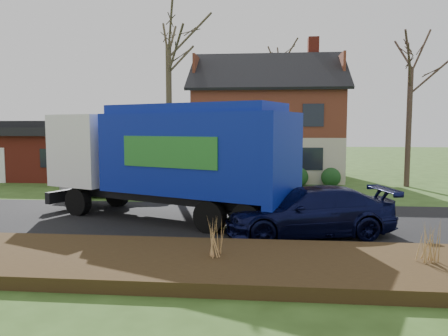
{
  "coord_description": "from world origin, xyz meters",
  "views": [
    {
      "loc": [
        2.03,
        -15.17,
        3.33
      ],
      "look_at": [
        0.26,
        2.5,
        1.65
      ],
      "focal_mm": 35.0,
      "sensor_mm": 36.0,
      "label": 1
    }
  ],
  "objects": [
    {
      "name": "ranch_house",
      "position": [
        -12.0,
        13.0,
        1.81
      ],
      "size": [
        9.8,
        8.2,
        3.7
      ],
      "color": "maroon",
      "rests_on": "ground"
    },
    {
      "name": "grass_clump_mid",
      "position": [
        0.8,
        -5.21,
        0.78
      ],
      "size": [
        0.34,
        0.28,
        0.95
      ],
      "color": "tan",
      "rests_on": "mulch_verge"
    },
    {
      "name": "main_house",
      "position": [
        1.49,
        13.91,
        4.03
      ],
      "size": [
        12.95,
        8.95,
        9.26
      ],
      "color": "beige",
      "rests_on": "ground"
    },
    {
      "name": "mulch_verge",
      "position": [
        0.0,
        -5.3,
        0.15
      ],
      "size": [
        80.0,
        3.5,
        0.3
      ],
      "primitive_type": "cube",
      "color": "black",
      "rests_on": "ground"
    },
    {
      "name": "grass_clump_east",
      "position": [
        5.6,
        -5.2,
        0.76
      ],
      "size": [
        0.37,
        0.3,
        0.92
      ],
      "color": "#A37E47",
      "rests_on": "mulch_verge"
    },
    {
      "name": "tree_front_west",
      "position": [
        -3.6,
        9.54,
        9.12
      ],
      "size": [
        3.72,
        3.72,
        11.06
      ],
      "color": "#463C2A",
      "rests_on": "ground"
    },
    {
      "name": "silver_sedan",
      "position": [
        -5.0,
        4.93,
        0.86
      ],
      "size": [
        5.23,
        1.84,
        1.72
      ],
      "primitive_type": "imported",
      "rotation": [
        0.0,
        0.0,
        1.57
      ],
      "color": "#B4B7BC",
      "rests_on": "ground"
    },
    {
      "name": "ground",
      "position": [
        0.0,
        0.0,
        0.0
      ],
      "size": [
        120.0,
        120.0,
        0.0
      ],
      "primitive_type": "plane",
      "color": "#2C4617",
      "rests_on": "ground"
    },
    {
      "name": "navy_wagon",
      "position": [
        3.31,
        -1.8,
        0.75
      ],
      "size": [
        5.5,
        3.16,
        1.5
      ],
      "primitive_type": "imported",
      "rotation": [
        0.0,
        0.0,
        -1.35
      ],
      "color": "black",
      "rests_on": "ground"
    },
    {
      "name": "road",
      "position": [
        0.0,
        0.0,
        0.01
      ],
      "size": [
        80.0,
        7.0,
        0.02
      ],
      "primitive_type": "cube",
      "color": "black",
      "rests_on": "ground"
    },
    {
      "name": "tree_front_east",
      "position": [
        9.8,
        9.97,
        7.66
      ],
      "size": [
        3.39,
        3.39,
        9.42
      ],
      "color": "#423028",
      "rests_on": "ground"
    },
    {
      "name": "garbage_truck",
      "position": [
        -1.43,
        0.04,
        2.36
      ],
      "size": [
        9.79,
        6.08,
        4.09
      ],
      "rotation": [
        0.0,
        0.0,
        -0.4
      ],
      "color": "black",
      "rests_on": "ground"
    },
    {
      "name": "tree_back",
      "position": [
        3.12,
        22.99,
        9.87
      ],
      "size": [
        3.74,
        3.74,
        11.84
      ],
      "color": "#392C22",
      "rests_on": "ground"
    }
  ]
}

